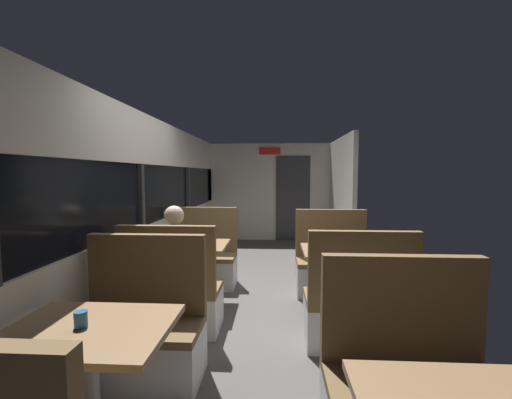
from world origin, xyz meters
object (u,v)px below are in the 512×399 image
object	(u,v)px
dining_table_mid_window	(190,252)
seated_passenger	(174,276)
bench_rear_aisle_facing_entry	(332,268)
bench_front_aisle_facing_entry	(410,398)
dining_table_rear_aisle	(343,259)
coffee_cup_secondary	(81,319)
coffee_cup_primary	(358,243)
bench_near_window_facing_entry	(140,337)
bench_mid_window_facing_entry	(202,262)
dining_table_near_window	(89,344)
bench_rear_aisle_facing_end	(358,311)
bench_mid_window_facing_end	(172,299)

from	to	relation	value
dining_table_mid_window	seated_passenger	bearing A→B (deg)	-90.00
dining_table_mid_window	bench_rear_aisle_facing_entry	world-z (taller)	bench_rear_aisle_facing_entry
bench_front_aisle_facing_entry	dining_table_rear_aisle	bearing A→B (deg)	90.00
seated_passenger	coffee_cup_secondary	bearing A→B (deg)	-91.24
coffee_cup_primary	coffee_cup_secondary	bearing A→B (deg)	-132.89
bench_near_window_facing_entry	bench_front_aisle_facing_entry	distance (m)	1.89
bench_near_window_facing_entry	bench_front_aisle_facing_entry	size ratio (longest dim) A/B	1.00
bench_mid_window_facing_entry	dining_table_rear_aisle	world-z (taller)	bench_mid_window_facing_entry
dining_table_near_window	coffee_cup_primary	world-z (taller)	coffee_cup_primary
bench_mid_window_facing_entry	coffee_cup_secondary	bearing A→B (deg)	-90.67
bench_rear_aisle_facing_end	bench_rear_aisle_facing_entry	size ratio (longest dim) A/B	1.00
coffee_cup_secondary	dining_table_near_window	bearing A→B (deg)	12.55
bench_near_window_facing_entry	seated_passenger	world-z (taller)	seated_passenger
bench_near_window_facing_entry	dining_table_mid_window	xyz separation A→B (m)	(0.00, 1.50, 0.31)
seated_passenger	dining_table_near_window	bearing A→B (deg)	-90.00
dining_table_near_window	bench_mid_window_facing_end	size ratio (longest dim) A/B	0.82
seated_passenger	coffee_cup_primary	world-z (taller)	seated_passenger
bench_mid_window_facing_entry	coffee_cup_secondary	size ratio (longest dim) A/B	12.22
dining_table_mid_window	coffee_cup_secondary	xyz separation A→B (m)	(-0.03, -2.21, 0.15)
bench_mid_window_facing_entry	bench_rear_aisle_facing_end	world-z (taller)	same
bench_front_aisle_facing_entry	seated_passenger	size ratio (longest dim) A/B	0.87
coffee_cup_primary	bench_rear_aisle_facing_entry	bearing A→B (deg)	111.08
bench_mid_window_facing_end	coffee_cup_primary	bearing A→B (deg)	18.68
coffee_cup_primary	seated_passenger	bearing A→B (deg)	-163.21
bench_mid_window_facing_end	coffee_cup_secondary	world-z (taller)	bench_mid_window_facing_end
seated_passenger	bench_mid_window_facing_entry	bearing A→B (deg)	90.00
bench_mid_window_facing_end	bench_mid_window_facing_entry	xyz separation A→B (m)	(0.00, 1.40, 0.00)
bench_rear_aisle_facing_end	coffee_cup_primary	world-z (taller)	bench_rear_aisle_facing_end
bench_mid_window_facing_end	bench_front_aisle_facing_entry	xyz separation A→B (m)	(1.79, -1.40, 0.00)
dining_table_near_window	bench_near_window_facing_entry	xyz separation A→B (m)	(0.00, 0.70, -0.31)
bench_rear_aisle_facing_entry	coffee_cup_primary	world-z (taller)	bench_rear_aisle_facing_entry
dining_table_near_window	seated_passenger	xyz separation A→B (m)	(0.00, 1.57, -0.10)
dining_table_near_window	dining_table_mid_window	bearing A→B (deg)	90.00
bench_front_aisle_facing_entry	seated_passenger	bearing A→B (deg)	140.54
dining_table_near_window	bench_rear_aisle_facing_end	distance (m)	2.23
bench_near_window_facing_entry	bench_front_aisle_facing_entry	world-z (taller)	same
bench_rear_aisle_facing_entry	dining_table_rear_aisle	bearing A→B (deg)	-90.00
bench_mid_window_facing_end	coffee_cup_primary	xyz separation A→B (m)	(1.99, 0.67, 0.46)
dining_table_rear_aisle	seated_passenger	size ratio (longest dim) A/B	0.71
dining_table_mid_window	bench_mid_window_facing_entry	xyz separation A→B (m)	(0.00, 0.70, -0.31)
bench_mid_window_facing_end	seated_passenger	size ratio (longest dim) A/B	0.87
bench_front_aisle_facing_entry	coffee_cup_primary	xyz separation A→B (m)	(0.20, 2.07, 0.46)
bench_rear_aisle_facing_end	bench_mid_window_facing_end	bearing A→B (deg)	173.62
dining_table_near_window	bench_near_window_facing_entry	size ratio (longest dim) A/B	0.82
bench_mid_window_facing_entry	coffee_cup_secondary	xyz separation A→B (m)	(-0.03, -2.91, 0.46)
dining_table_rear_aisle	bench_rear_aisle_facing_entry	bearing A→B (deg)	90.00
dining_table_mid_window	coffee_cup_primary	world-z (taller)	coffee_cup_primary
bench_near_window_facing_entry	dining_table_near_window	bearing A→B (deg)	-90.00
bench_rear_aisle_facing_entry	seated_passenger	world-z (taller)	seated_passenger
dining_table_rear_aisle	seated_passenger	bearing A→B (deg)	-166.58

